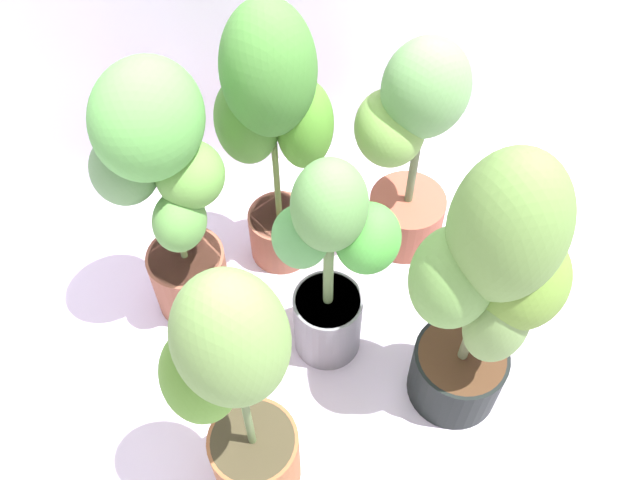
# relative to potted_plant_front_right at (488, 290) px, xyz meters

# --- Properties ---
(ground_plane) EXTENTS (8.00, 8.00, 0.00)m
(ground_plane) POSITION_rel_potted_plant_front_right_xyz_m (-0.28, 0.09, -0.49)
(ground_plane) COLOR silver
(ground_plane) RESTS_ON ground
(potted_plant_front_right) EXTENTS (0.41, 0.31, 0.88)m
(potted_plant_front_right) POSITION_rel_potted_plant_front_right_xyz_m (0.00, 0.00, 0.00)
(potted_plant_front_right) COLOR black
(potted_plant_front_right) RESTS_ON ground
(potted_plant_front_left) EXTENTS (0.29, 0.27, 0.84)m
(potted_plant_front_left) POSITION_rel_potted_plant_front_right_xyz_m (-0.55, -0.04, -0.03)
(potted_plant_front_left) COLOR brown
(potted_plant_front_left) RESTS_ON ground
(potted_plant_center) EXTENTS (0.34, 0.24, 0.71)m
(potted_plant_center) POSITION_rel_potted_plant_front_right_xyz_m (-0.26, 0.24, -0.11)
(potted_plant_center) COLOR gray
(potted_plant_center) RESTS_ON ground
(potted_plant_back_center) EXTENTS (0.33, 0.31, 0.86)m
(potted_plant_back_center) POSITION_rel_potted_plant_front_right_xyz_m (-0.29, 0.58, 0.04)
(potted_plant_back_center) COLOR #94533E
(potted_plant_back_center) RESTS_ON ground
(potted_plant_back_left) EXTENTS (0.35, 0.32, 0.84)m
(potted_plant_back_left) POSITION_rel_potted_plant_front_right_xyz_m (-0.58, 0.49, -0.00)
(potted_plant_back_left) COLOR brown
(potted_plant_back_left) RESTS_ON ground
(potted_plant_back_right) EXTENTS (0.31, 0.25, 0.72)m
(potted_plant_back_right) POSITION_rel_potted_plant_front_right_xyz_m (0.06, 0.52, -0.10)
(potted_plant_back_right) COLOR #994C38
(potted_plant_back_right) RESTS_ON ground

